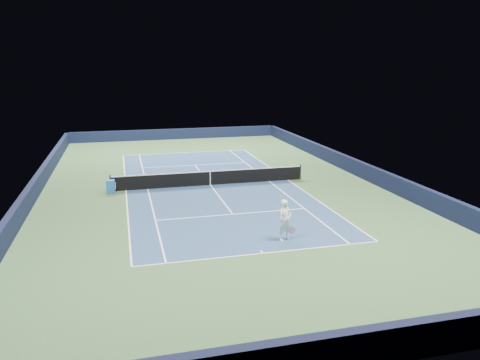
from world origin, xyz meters
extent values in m
plane|color=#32522C|center=(0.00, 0.00, 0.00)|extent=(40.00, 40.00, 0.00)
cube|color=black|center=(0.00, 19.82, 0.55)|extent=(22.00, 0.35, 1.10)
cube|color=black|center=(0.00, -19.82, 0.55)|extent=(22.00, 0.35, 1.10)
cube|color=black|center=(10.82, 0.00, 0.55)|extent=(0.35, 40.00, 1.10)
cube|color=black|center=(-10.82, 0.00, 0.55)|extent=(0.35, 40.00, 1.10)
cube|color=navy|center=(0.00, 0.00, 0.00)|extent=(10.97, 23.77, 0.01)
cube|color=white|center=(0.00, 11.88, 0.01)|extent=(10.97, 0.08, 0.00)
cube|color=white|center=(0.00, -11.88, 0.01)|extent=(10.97, 0.08, 0.00)
cube|color=white|center=(5.49, 0.00, 0.01)|extent=(0.08, 23.77, 0.00)
cube|color=white|center=(-5.49, 0.00, 0.01)|extent=(0.08, 23.77, 0.00)
cube|color=white|center=(4.12, 0.00, 0.01)|extent=(0.08, 23.77, 0.00)
cube|color=white|center=(-4.12, 0.00, 0.01)|extent=(0.08, 23.77, 0.00)
cube|color=white|center=(0.00, 6.40, 0.01)|extent=(8.23, 0.08, 0.00)
cube|color=white|center=(0.00, -6.40, 0.01)|extent=(8.23, 0.08, 0.00)
cube|color=white|center=(0.00, 0.00, 0.01)|extent=(0.08, 12.80, 0.00)
cube|color=white|center=(0.00, 11.73, 0.01)|extent=(0.08, 0.30, 0.00)
cube|color=white|center=(0.00, -11.73, 0.01)|extent=(0.08, 0.30, 0.00)
cylinder|color=black|center=(-6.40, 0.00, 0.54)|extent=(0.10, 0.10, 1.07)
cylinder|color=black|center=(6.40, 0.00, 0.54)|extent=(0.10, 0.10, 1.07)
cube|color=black|center=(0.00, 0.00, 0.46)|extent=(12.80, 0.03, 0.91)
cube|color=white|center=(0.00, 0.00, 0.94)|extent=(12.80, 0.04, 0.06)
cube|color=white|center=(0.00, 0.00, 0.46)|extent=(0.05, 0.04, 0.91)
cube|color=blue|center=(-6.40, -0.34, 0.41)|extent=(0.53, 0.49, 0.83)
cube|color=white|center=(-6.11, -0.34, 0.45)|extent=(0.03, 0.37, 0.37)
imported|color=white|center=(1.45, -10.62, 0.96)|extent=(0.82, 0.67, 1.92)
cylinder|color=pink|center=(1.77, -10.67, 0.70)|extent=(0.03, 0.03, 0.32)
cylinder|color=black|center=(1.77, -10.67, 0.46)|extent=(0.32, 0.02, 0.32)
cylinder|color=#CC8498|center=(1.77, -10.67, 0.46)|extent=(0.34, 0.03, 0.34)
sphere|color=#C2D22C|center=(1.55, -9.62, 1.81)|extent=(0.07, 0.07, 0.07)
camera|label=1|loc=(-5.58, -29.68, 7.95)|focal=35.00mm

